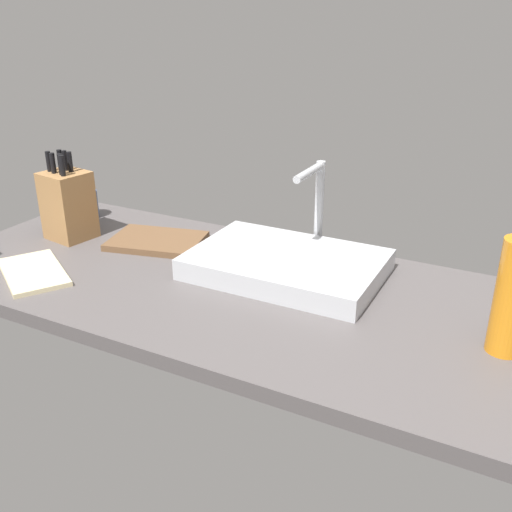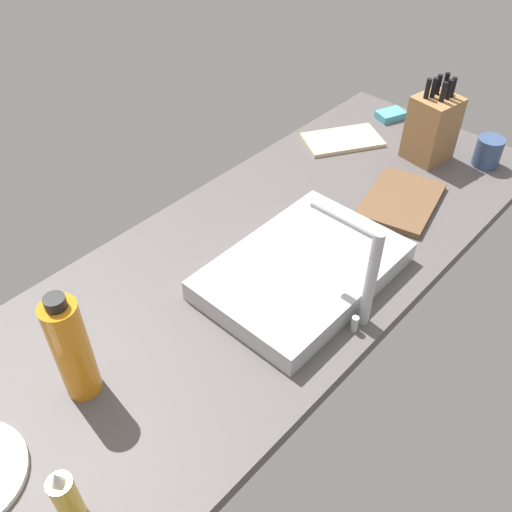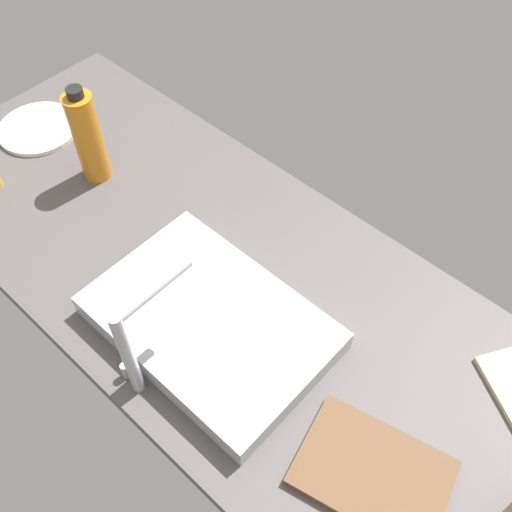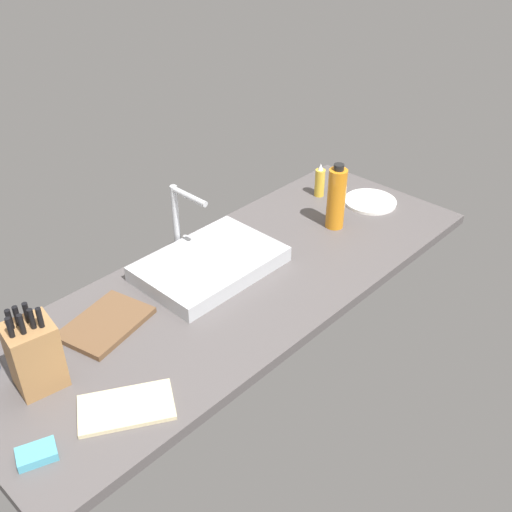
{
  "view_description": "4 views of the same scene",
  "coord_description": "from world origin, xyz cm",
  "px_view_note": "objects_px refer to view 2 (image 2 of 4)",
  "views": [
    {
      "loc": [
        51.11,
        -108.83,
        64.96
      ],
      "look_at": [
        -4.13,
        -2.3,
        13.15
      ],
      "focal_mm": 40.23,
      "sensor_mm": 36.0,
      "label": 1
    },
    {
      "loc": [
        74.06,
        66.08,
        97.1
      ],
      "look_at": [
        5.26,
        2.97,
        11.08
      ],
      "focal_mm": 39.33,
      "sensor_mm": 36.0,
      "label": 2
    },
    {
      "loc": [
        -50.39,
        49.55,
        107.77
      ],
      "look_at": [
        -0.42,
        -4.85,
        11.3
      ],
      "focal_mm": 41.47,
      "sensor_mm": 36.0,
      "label": 3
    },
    {
      "loc": [
        -112.16,
        -114.34,
        119.75
      ],
      "look_at": [
        4.41,
        -3.99,
        12.86
      ],
      "focal_mm": 41.98,
      "sensor_mm": 36.0,
      "label": 4
    }
  ],
  "objects_px": {
    "sink_basin": "(303,270)",
    "coffee_mug": "(488,152)",
    "knife_block": "(432,127)",
    "soap_bottle": "(67,498)",
    "dish_towel": "(343,140)",
    "dish_sponge": "(391,115)",
    "faucet": "(363,265)",
    "cutting_board": "(401,201)",
    "water_bottle": "(72,349)"
  },
  "relations": [
    {
      "from": "faucet",
      "to": "dish_towel",
      "type": "distance_m",
      "value": 0.75
    },
    {
      "from": "faucet",
      "to": "dish_sponge",
      "type": "distance_m",
      "value": 0.92
    },
    {
      "from": "faucet",
      "to": "water_bottle",
      "type": "distance_m",
      "value": 0.58
    },
    {
      "from": "soap_bottle",
      "to": "sink_basin",
      "type": "bearing_deg",
      "value": -173.98
    },
    {
      "from": "water_bottle",
      "to": "faucet",
      "type": "bearing_deg",
      "value": 151.02
    },
    {
      "from": "sink_basin",
      "to": "knife_block",
      "type": "xyz_separation_m",
      "value": [
        -0.66,
        -0.06,
        0.07
      ]
    },
    {
      "from": "cutting_board",
      "to": "faucet",
      "type": "bearing_deg",
      "value": 18.59
    },
    {
      "from": "cutting_board",
      "to": "dish_towel",
      "type": "height_order",
      "value": "cutting_board"
    },
    {
      "from": "knife_block",
      "to": "coffee_mug",
      "type": "xyz_separation_m",
      "value": [
        -0.08,
        0.15,
        -0.06
      ]
    },
    {
      "from": "cutting_board",
      "to": "soap_bottle",
      "type": "bearing_deg",
      "value": 3.01
    },
    {
      "from": "soap_bottle",
      "to": "dish_towel",
      "type": "bearing_deg",
      "value": -163.59
    },
    {
      "from": "sink_basin",
      "to": "soap_bottle",
      "type": "bearing_deg",
      "value": 6.02
    },
    {
      "from": "knife_block",
      "to": "cutting_board",
      "type": "xyz_separation_m",
      "value": [
        0.25,
        0.07,
        -0.09
      ]
    },
    {
      "from": "cutting_board",
      "to": "water_bottle",
      "type": "bearing_deg",
      "value": -8.51
    },
    {
      "from": "sink_basin",
      "to": "coffee_mug",
      "type": "height_order",
      "value": "coffee_mug"
    },
    {
      "from": "soap_bottle",
      "to": "dish_towel",
      "type": "height_order",
      "value": "soap_bottle"
    },
    {
      "from": "faucet",
      "to": "water_bottle",
      "type": "xyz_separation_m",
      "value": [
        0.51,
        -0.28,
        -0.03
      ]
    },
    {
      "from": "faucet",
      "to": "dish_towel",
      "type": "bearing_deg",
      "value": -141.99
    },
    {
      "from": "sink_basin",
      "to": "dish_towel",
      "type": "bearing_deg",
      "value": -152.42
    },
    {
      "from": "knife_block",
      "to": "cutting_board",
      "type": "bearing_deg",
      "value": 24.96
    },
    {
      "from": "faucet",
      "to": "soap_bottle",
      "type": "distance_m",
      "value": 0.68
    },
    {
      "from": "dish_towel",
      "to": "coffee_mug",
      "type": "height_order",
      "value": "coffee_mug"
    },
    {
      "from": "coffee_mug",
      "to": "sink_basin",
      "type": "bearing_deg",
      "value": -7.32
    },
    {
      "from": "coffee_mug",
      "to": "dish_towel",
      "type": "bearing_deg",
      "value": -65.0
    },
    {
      "from": "water_bottle",
      "to": "soap_bottle",
      "type": "bearing_deg",
      "value": 51.57
    },
    {
      "from": "cutting_board",
      "to": "dish_sponge",
      "type": "distance_m",
      "value": 0.48
    },
    {
      "from": "water_bottle",
      "to": "dish_sponge",
      "type": "distance_m",
      "value": 1.33
    },
    {
      "from": "cutting_board",
      "to": "coffee_mug",
      "type": "bearing_deg",
      "value": 166.37
    },
    {
      "from": "dish_sponge",
      "to": "faucet",
      "type": "bearing_deg",
      "value": 27.54
    },
    {
      "from": "cutting_board",
      "to": "soap_bottle",
      "type": "height_order",
      "value": "soap_bottle"
    },
    {
      "from": "coffee_mug",
      "to": "dish_sponge",
      "type": "relative_size",
      "value": 0.97
    },
    {
      "from": "dish_towel",
      "to": "dish_sponge",
      "type": "height_order",
      "value": "dish_sponge"
    },
    {
      "from": "sink_basin",
      "to": "knife_block",
      "type": "relative_size",
      "value": 1.86
    },
    {
      "from": "knife_block",
      "to": "soap_bottle",
      "type": "xyz_separation_m",
      "value": [
        1.34,
        0.13,
        -0.04
      ]
    },
    {
      "from": "dish_sponge",
      "to": "cutting_board",
      "type": "bearing_deg",
      "value": 35.97
    },
    {
      "from": "sink_basin",
      "to": "knife_block",
      "type": "distance_m",
      "value": 0.67
    },
    {
      "from": "sink_basin",
      "to": "dish_towel",
      "type": "distance_m",
      "value": 0.64
    },
    {
      "from": "sink_basin",
      "to": "faucet",
      "type": "bearing_deg",
      "value": 85.01
    },
    {
      "from": "water_bottle",
      "to": "coffee_mug",
      "type": "relative_size",
      "value": 2.92
    },
    {
      "from": "sink_basin",
      "to": "knife_block",
      "type": "height_order",
      "value": "knife_block"
    },
    {
      "from": "cutting_board",
      "to": "knife_block",
      "type": "bearing_deg",
      "value": -164.44
    },
    {
      "from": "sink_basin",
      "to": "dish_sponge",
      "type": "height_order",
      "value": "sink_basin"
    },
    {
      "from": "dish_sponge",
      "to": "coffee_mug",
      "type": "bearing_deg",
      "value": 82.3
    },
    {
      "from": "coffee_mug",
      "to": "soap_bottle",
      "type": "bearing_deg",
      "value": -0.97
    },
    {
      "from": "dish_towel",
      "to": "dish_sponge",
      "type": "distance_m",
      "value": 0.23
    },
    {
      "from": "soap_bottle",
      "to": "dish_sponge",
      "type": "distance_m",
      "value": 1.51
    },
    {
      "from": "cutting_board",
      "to": "dish_sponge",
      "type": "relative_size",
      "value": 2.83
    },
    {
      "from": "soap_bottle",
      "to": "dish_sponge",
      "type": "relative_size",
      "value": 1.59
    },
    {
      "from": "cutting_board",
      "to": "dish_towel",
      "type": "distance_m",
      "value": 0.35
    },
    {
      "from": "cutting_board",
      "to": "water_bottle",
      "type": "xyz_separation_m",
      "value": [
        0.93,
        -0.14,
        0.11
      ]
    }
  ]
}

